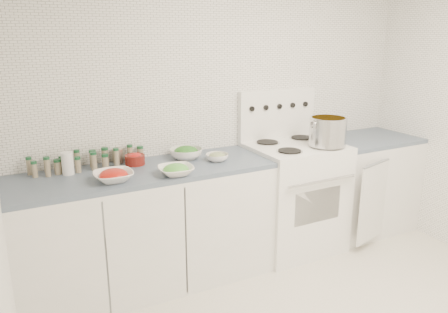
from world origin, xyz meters
TOP-DOWN VIEW (x-y plane):
  - room_walls at (0.00, 0.00)m, footprint 3.54×3.04m
  - counter_left at (-0.82, 1.19)m, footprint 1.85×0.62m
  - stove at (0.48, 1.19)m, footprint 0.76×0.70m
  - counter_right at (1.30, 1.19)m, footprint 0.89×0.73m
  - stock_pot at (0.67, 1.01)m, footprint 0.32×0.30m
  - bowl_tomato at (-1.08, 1.05)m, footprint 0.26×0.26m
  - bowl_snowpea at (-0.67, 0.98)m, footprint 0.27×0.27m
  - bowl_broccoli at (-0.45, 1.32)m, footprint 0.30×0.30m
  - bowl_zucchini at (-0.27, 1.15)m, footprint 0.21×0.21m
  - bowl_pepper at (-0.85, 1.34)m, footprint 0.15×0.15m
  - salt_canister at (-1.32, 1.33)m, footprint 0.09×0.09m
  - tin_can at (-0.95, 1.45)m, footprint 0.09×0.09m
  - spice_cluster at (-1.19, 1.40)m, footprint 0.82×0.15m

SIDE VIEW (x-z plane):
  - counter_right at x=1.30m, z-range 0.00..0.90m
  - counter_left at x=-0.82m, z-range 0.00..0.90m
  - stove at x=0.48m, z-range -0.18..1.18m
  - bowl_zucchini at x=-0.27m, z-range 0.90..0.97m
  - bowl_snowpea at x=-0.67m, z-range 0.89..0.98m
  - bowl_tomato at x=-1.08m, z-range 0.89..0.98m
  - bowl_pepper at x=-0.85m, z-range 0.90..0.99m
  - bowl_broccoli at x=-0.45m, z-range 0.90..1.00m
  - tin_can at x=-0.95m, z-range 0.90..1.01m
  - spice_cluster at x=-1.19m, z-range 0.89..1.03m
  - salt_canister at x=-1.32m, z-range 0.90..1.06m
  - stock_pot at x=0.67m, z-range 0.96..1.19m
  - room_walls at x=0.00m, z-range 0.30..2.82m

